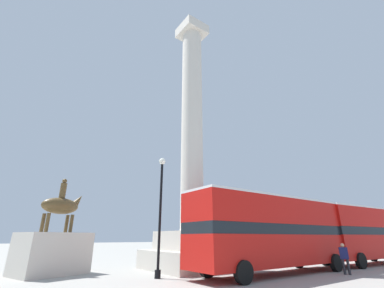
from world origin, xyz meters
TOP-DOWN VIEW (x-y plane):
  - ground_plane at (0.00, 0.00)m, footprint 200.00×200.00m
  - monument_column at (0.00, 0.00)m, footprint 5.46×5.46m
  - bus_a at (12.91, -5.36)m, footprint 10.26×3.36m
  - bus_b at (2.46, -4.85)m, footprint 11.43×2.91m
  - equestrian_statue at (-8.05, 2.35)m, footprint 4.15×3.52m
  - street_lamp at (-3.76, -2.27)m, footprint 0.38×0.38m
  - pedestrian_near_lamp at (5.55, -7.17)m, footprint 0.37×0.46m

SIDE VIEW (x-z plane):
  - ground_plane at x=0.00m, z-range 0.00..0.00m
  - pedestrian_near_lamp at x=5.55m, z-range 0.09..1.72m
  - equestrian_statue at x=-8.05m, z-range -1.28..4.11m
  - bus_a at x=12.91m, z-range 0.23..4.45m
  - bus_b at x=2.46m, z-range 0.23..4.48m
  - street_lamp at x=-3.76m, z-range 0.12..6.46m
  - monument_column at x=0.00m, z-range -4.22..17.02m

